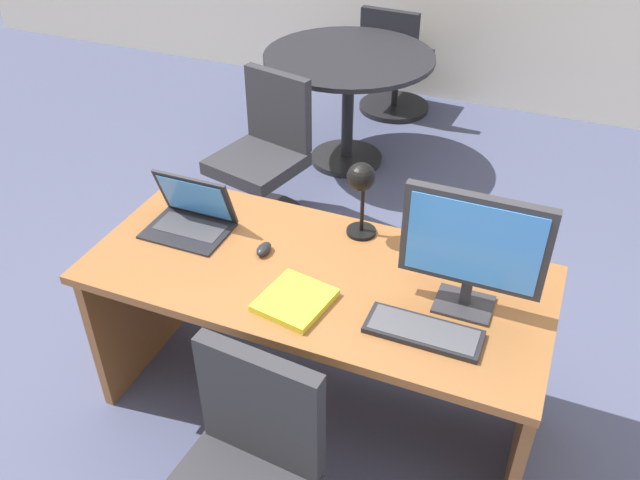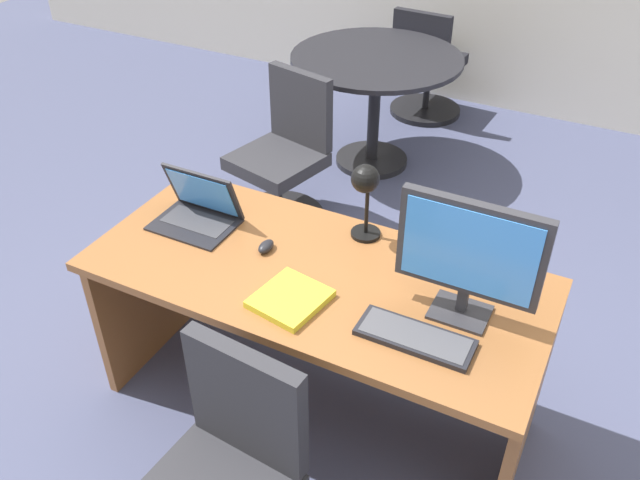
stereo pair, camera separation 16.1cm
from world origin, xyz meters
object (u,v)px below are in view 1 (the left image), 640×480
object	(u,v)px
desk_lamp	(361,186)
desk	(321,307)
keyboard	(423,332)
meeting_table	(348,83)
book	(295,300)
meeting_chair_near	(394,70)
monitor	(474,245)
mouse	(264,249)
laptop	(192,211)
meeting_chair_far	(263,167)

from	to	relation	value
desk_lamp	desk	bearing A→B (deg)	-107.99
keyboard	meeting_table	xyz separation A→B (m)	(-1.11, 2.28, -0.19)
keyboard	book	bearing A→B (deg)	-177.24
keyboard	meeting_chair_near	size ratio (longest dim) A/B	0.46
monitor	mouse	xyz separation A→B (m)	(-0.78, 0.01, -0.25)
monitor	keyboard	bearing A→B (deg)	-116.23
mouse	meeting_table	bearing A→B (deg)	101.40
laptop	meeting_chair_near	bearing A→B (deg)	90.33
desk	book	world-z (taller)	book
book	desk_lamp	bearing A→B (deg)	81.03
mouse	meeting_chair_near	size ratio (longest dim) A/B	0.10
desk	meeting_table	distance (m)	2.16
monitor	meeting_table	distance (m)	2.45
meeting_table	laptop	bearing A→B (deg)	-88.03
desk	meeting_chair_near	size ratio (longest dim) A/B	2.03
meeting_chair_near	monitor	bearing A→B (deg)	-68.92
laptop	keyboard	distance (m)	1.07
laptop	keyboard	world-z (taller)	laptop
keyboard	desk_lamp	world-z (taller)	desk_lamp
desk	monitor	bearing A→B (deg)	-3.24
monitor	meeting_chair_near	world-z (taller)	monitor
mouse	meeting_chair_far	distance (m)	1.43
desk	laptop	size ratio (longest dim) A/B	5.25
monitor	meeting_chair_near	size ratio (longest dim) A/B	0.57
laptop	book	xyz separation A→B (m)	(0.58, -0.28, -0.06)
desk	meeting_table	bearing A→B (deg)	107.53
monitor	meeting_chair_far	world-z (taller)	monitor
meeting_chair_near	meeting_table	bearing A→B (deg)	-93.41
book	meeting_chair_near	world-z (taller)	meeting_chair_near
monitor	mouse	world-z (taller)	monitor
book	monitor	bearing A→B (deg)	20.97
book	meeting_chair_far	size ratio (longest dim) A/B	0.31
laptop	meeting_chair_far	xyz separation A→B (m)	(-0.28, 1.16, -0.47)
book	mouse	bearing A→B (deg)	136.10
desk	keyboard	xyz separation A→B (m)	(0.46, -0.22, 0.23)
desk	meeting_chair_far	bearing A→B (deg)	125.68
laptop	mouse	bearing A→B (deg)	-9.44
monitor	desk_lamp	world-z (taller)	monitor
desk_lamp	meeting_table	world-z (taller)	desk_lamp
desk_lamp	book	xyz separation A→B (m)	(-0.07, -0.47, -0.22)
keyboard	desk_lamp	xyz separation A→B (m)	(-0.39, 0.45, 0.23)
mouse	meeting_chair_far	world-z (taller)	meeting_chair_far
book	meeting_table	world-z (taller)	book
keyboard	book	size ratio (longest dim) A/B	1.40
mouse	desk_lamp	bearing A→B (deg)	39.04
desk	meeting_table	size ratio (longest dim) A/B	1.57
mouse	meeting_table	xyz separation A→B (m)	(-0.42, 2.08, -0.19)
desk	desk_lamp	bearing A→B (deg)	72.01
laptop	meeting_chair_far	world-z (taller)	laptop
desk	laptop	bearing A→B (deg)	176.45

